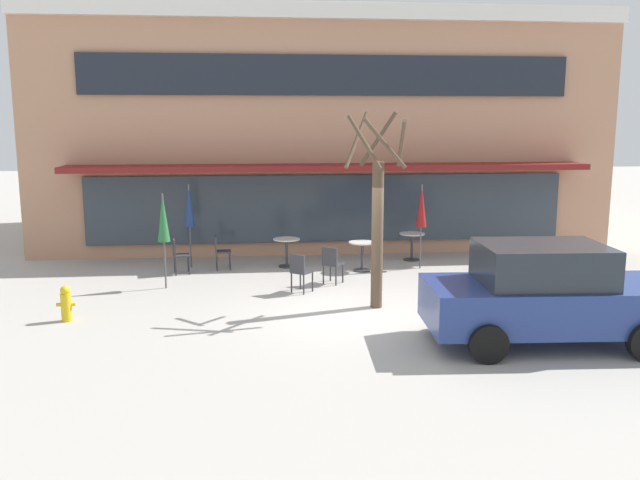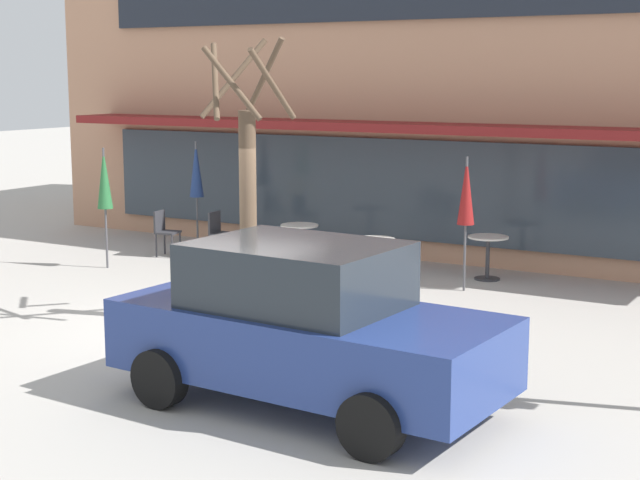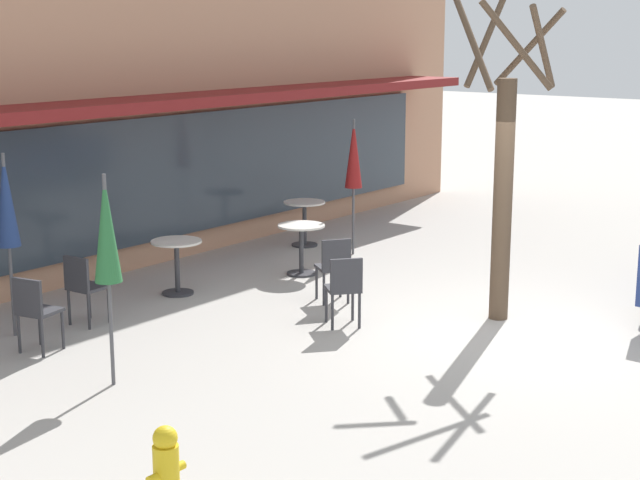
# 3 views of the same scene
# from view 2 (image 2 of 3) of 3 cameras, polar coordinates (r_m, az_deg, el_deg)

# --- Properties ---
(ground_plane) EXTENTS (80.00, 80.00, 0.00)m
(ground_plane) POSITION_cam_2_polar(r_m,az_deg,el_deg) (13.92, -6.32, -5.02)
(ground_plane) COLOR #ADA8A0
(building_facade) EXTENTS (16.91, 9.10, 7.01)m
(building_facade) POSITION_cam_2_polar(r_m,az_deg,el_deg) (22.27, 9.15, 9.50)
(building_facade) COLOR tan
(building_facade) RESTS_ON ground
(cafe_table_near_wall) EXTENTS (0.70, 0.70, 0.76)m
(cafe_table_near_wall) POSITION_cam_2_polar(r_m,az_deg,el_deg) (17.09, 9.74, -0.59)
(cafe_table_near_wall) COLOR #333338
(cafe_table_near_wall) RESTS_ON ground
(cafe_table_streetside) EXTENTS (0.70, 0.70, 0.76)m
(cafe_table_streetside) POSITION_cam_2_polar(r_m,az_deg,el_deg) (18.15, -1.20, 0.14)
(cafe_table_streetside) COLOR #333338
(cafe_table_streetside) RESTS_ON ground
(cafe_table_by_tree) EXTENTS (0.70, 0.70, 0.76)m
(cafe_table_by_tree) POSITION_cam_2_polar(r_m,az_deg,el_deg) (16.65, 3.19, -0.74)
(cafe_table_by_tree) COLOR #333338
(cafe_table_by_tree) RESTS_ON ground
(patio_umbrella_green_folded) EXTENTS (0.28, 0.28, 2.20)m
(patio_umbrella_green_folded) POSITION_cam_2_polar(r_m,az_deg,el_deg) (15.99, 8.51, 2.78)
(patio_umbrella_green_folded) COLOR #4C4C51
(patio_umbrella_green_folded) RESTS_ON ground
(patio_umbrella_cream_folded) EXTENTS (0.28, 0.28, 2.20)m
(patio_umbrella_cream_folded) POSITION_cam_2_polar(r_m,az_deg,el_deg) (18.15, -12.44, 3.46)
(patio_umbrella_cream_folded) COLOR #4C4C51
(patio_umbrella_cream_folded) RESTS_ON ground
(patio_umbrella_corner_open) EXTENTS (0.28, 0.28, 2.20)m
(patio_umbrella_corner_open) POSITION_cam_2_polar(r_m,az_deg,el_deg) (19.58, -7.21, 4.05)
(patio_umbrella_corner_open) COLOR #4C4C51
(patio_umbrella_corner_open) RESTS_ON ground
(cafe_chair_0) EXTENTS (0.47, 0.47, 0.89)m
(cafe_chair_0) POSITION_cam_2_polar(r_m,az_deg,el_deg) (19.29, -9.05, 0.61)
(cafe_chair_0) COLOR #333338
(cafe_chair_0) RESTS_ON ground
(cafe_chair_1) EXTENTS (0.43, 0.43, 0.89)m
(cafe_chair_1) POSITION_cam_2_polar(r_m,az_deg,el_deg) (18.98, -5.89, 0.54)
(cafe_chair_1) COLOR #333338
(cafe_chair_1) RESTS_ON ground
(cafe_chair_2) EXTENTS (0.56, 0.56, 0.89)m
(cafe_chair_2) POSITION_cam_2_polar(r_m,az_deg,el_deg) (15.99, -1.97, -1.13)
(cafe_chair_2) COLOR #333338
(cafe_chair_2) RESTS_ON ground
(cafe_chair_3) EXTENTS (0.56, 0.56, 0.89)m
(cafe_chair_3) POSITION_cam_2_polar(r_m,az_deg,el_deg) (15.82, -5.89, -1.29)
(cafe_chair_3) COLOR #333338
(cafe_chair_3) RESTS_ON ground
(parked_sedan) EXTENTS (4.29, 2.20, 1.76)m
(parked_sedan) POSITION_cam_2_polar(r_m,az_deg,el_deg) (10.40, -0.87, -5.01)
(parked_sedan) COLOR navy
(parked_sedan) RESTS_ON ground
(street_tree) EXTENTS (1.27, 1.36, 4.01)m
(street_tree) POSITION_cam_2_polar(r_m,az_deg,el_deg) (13.68, -4.26, 2.77)
(street_tree) COLOR brown
(street_tree) RESTS_ON ground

